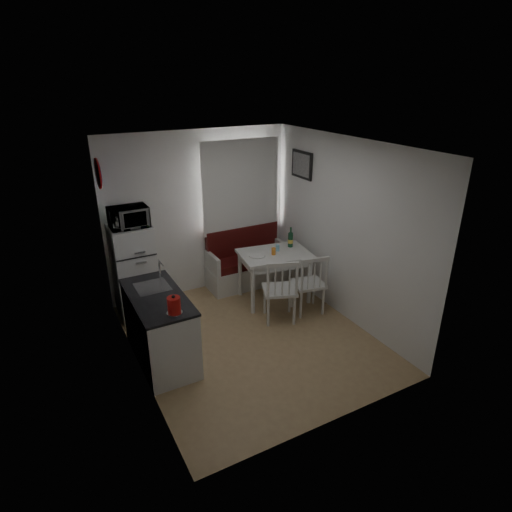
{
  "coord_description": "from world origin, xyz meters",
  "views": [
    {
      "loc": [
        -2.31,
        -4.39,
        3.34
      ],
      "look_at": [
        0.35,
        0.5,
        0.97
      ],
      "focal_mm": 30.0,
      "sensor_mm": 36.0,
      "label": 1
    }
  ],
  "objects": [
    {
      "name": "wall_front",
      "position": [
        0.0,
        -1.75,
        1.3
      ],
      "size": [
        3.0,
        0.02,
        2.6
      ],
      "primitive_type": "cube",
      "color": "white",
      "rests_on": "floor"
    },
    {
      "name": "wall_right",
      "position": [
        1.5,
        0.0,
        1.3
      ],
      "size": [
        0.02,
        3.5,
        2.6
      ],
      "primitive_type": "cube",
      "color": "white",
      "rests_on": "floor"
    },
    {
      "name": "wine_bottle",
      "position": [
        1.2,
        0.92,
        0.96
      ],
      "size": [
        0.08,
        0.08,
        0.33
      ],
      "primitive_type": null,
      "color": "#164729",
      "rests_on": "dining_table"
    },
    {
      "name": "ceiling",
      "position": [
        0.0,
        0.0,
        2.6
      ],
      "size": [
        3.0,
        3.5,
        0.02
      ],
      "primitive_type": "cube",
      "color": "white",
      "rests_on": "wall_back"
    },
    {
      "name": "chair_right",
      "position": [
        1.1,
        0.15,
        0.59
      ],
      "size": [
        0.52,
        0.5,
        0.51
      ],
      "rotation": [
        0.0,
        0.0,
        -0.19
      ],
      "color": "silver",
      "rests_on": "floor"
    },
    {
      "name": "chair_left",
      "position": [
        0.6,
        0.15,
        0.61
      ],
      "size": [
        0.6,
        0.6,
        0.53
      ],
      "rotation": [
        0.0,
        0.0,
        -0.38
      ],
      "color": "silver",
      "rests_on": "floor"
    },
    {
      "name": "wall_left",
      "position": [
        -1.5,
        0.0,
        1.3
      ],
      "size": [
        0.02,
        3.5,
        2.6
      ],
      "primitive_type": "cube",
      "color": "white",
      "rests_on": "floor"
    },
    {
      "name": "picture_frame",
      "position": [
        1.48,
        1.1,
        2.05
      ],
      "size": [
        0.04,
        0.52,
        0.42
      ],
      "primitive_type": "cube",
      "color": "black",
      "rests_on": "wall_right"
    },
    {
      "name": "microwave",
      "position": [
        -1.18,
        1.35,
        1.54
      ],
      "size": [
        0.52,
        0.35,
        0.29
      ],
      "primitive_type": "imported",
      "color": "white",
      "rests_on": "fridge"
    },
    {
      "name": "window",
      "position": [
        0.7,
        1.72,
        1.62
      ],
      "size": [
        1.22,
        0.06,
        1.47
      ],
      "primitive_type": "cube",
      "color": "silver",
      "rests_on": "wall_back"
    },
    {
      "name": "plate",
      "position": [
        0.55,
        0.84,
        0.81
      ],
      "size": [
        0.25,
        0.25,
        0.02
      ],
      "primitive_type": "cylinder",
      "color": "white",
      "rests_on": "dining_table"
    },
    {
      "name": "kettle",
      "position": [
        -1.15,
        -0.38,
        1.02
      ],
      "size": [
        0.17,
        0.17,
        0.23
      ],
      "primitive_type": "cylinder",
      "color": "#AA100D",
      "rests_on": "kitchen_counter"
    },
    {
      "name": "bench",
      "position": [
        0.72,
        1.51,
        0.33
      ],
      "size": [
        1.38,
        0.53,
        0.98
      ],
      "color": "silver",
      "rests_on": "floor"
    },
    {
      "name": "drinking_glass_blue",
      "position": [
        0.93,
        0.87,
        0.85
      ],
      "size": [
        0.06,
        0.06,
        0.1
      ],
      "primitive_type": "cylinder",
      "color": "#92DAF9",
      "rests_on": "dining_table"
    },
    {
      "name": "kitchen_counter",
      "position": [
        -1.2,
        0.16,
        0.46
      ],
      "size": [
        0.62,
        1.32,
        1.16
      ],
      "color": "silver",
      "rests_on": "floor"
    },
    {
      "name": "floor",
      "position": [
        0.0,
        0.0,
        0.0
      ],
      "size": [
        3.0,
        3.5,
        0.02
      ],
      "primitive_type": "cube",
      "color": "tan",
      "rests_on": "ground"
    },
    {
      "name": "wall_sign",
      "position": [
        -1.47,
        1.45,
        2.15
      ],
      "size": [
        0.03,
        0.4,
        0.4
      ],
      "primitive_type": "cylinder",
      "rotation": [
        0.0,
        1.57,
        0.0
      ],
      "color": "#1A21A0",
      "rests_on": "wall_left"
    },
    {
      "name": "drinking_glass_orange",
      "position": [
        0.8,
        0.77,
        0.85
      ],
      "size": [
        0.07,
        0.07,
        0.11
      ],
      "primitive_type": "cylinder",
      "color": "orange",
      "rests_on": "dining_table"
    },
    {
      "name": "curtain",
      "position": [
        0.7,
        1.65,
        1.68
      ],
      "size": [
        1.35,
        0.02,
        1.5
      ],
      "primitive_type": "cube",
      "color": "white",
      "rests_on": "wall_back"
    },
    {
      "name": "dining_table",
      "position": [
        0.85,
        0.82,
        0.71
      ],
      "size": [
        1.16,
        0.89,
        0.8
      ],
      "rotation": [
        0.0,
        0.0,
        -0.15
      ],
      "color": "silver",
      "rests_on": "floor"
    },
    {
      "name": "fridge",
      "position": [
        -1.18,
        1.4,
        0.7
      ],
      "size": [
        0.56,
        0.56,
        1.39
      ],
      "primitive_type": "cube",
      "color": "white",
      "rests_on": "floor"
    },
    {
      "name": "wall_back",
      "position": [
        0.0,
        1.75,
        1.3
      ],
      "size": [
        3.0,
        0.02,
        2.6
      ],
      "primitive_type": "cube",
      "color": "white",
      "rests_on": "floor"
    }
  ]
}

